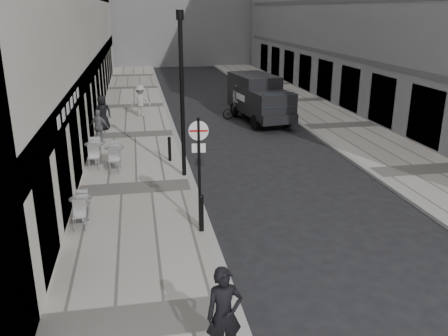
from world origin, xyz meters
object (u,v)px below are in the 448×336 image
(panel_van, at_px, (259,96))
(cyclist, at_px, (238,106))
(walking_man, at_px, (224,315))
(lamppost, at_px, (182,88))
(sign_post, at_px, (199,158))

(panel_van, height_order, cyclist, panel_van)
(walking_man, xyz_separation_m, lamppost, (0.32, 10.04, 2.42))
(sign_post, height_order, lamppost, lamppost)
(walking_man, xyz_separation_m, cyclist, (4.48, 19.72, -0.24))
(walking_man, xyz_separation_m, panel_van, (5.48, 18.93, 0.43))
(sign_post, xyz_separation_m, panel_van, (5.17, 13.37, -0.73))
(lamppost, xyz_separation_m, cyclist, (4.16, 9.68, -2.66))
(lamppost, height_order, panel_van, lamppost)
(walking_man, distance_m, lamppost, 10.33)
(sign_post, distance_m, cyclist, 14.83)
(sign_post, height_order, panel_van, sign_post)
(sign_post, bearing_deg, cyclist, 80.32)
(sign_post, relative_size, cyclist, 1.60)
(sign_post, relative_size, lamppost, 0.54)
(panel_van, bearing_deg, walking_man, -113.82)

